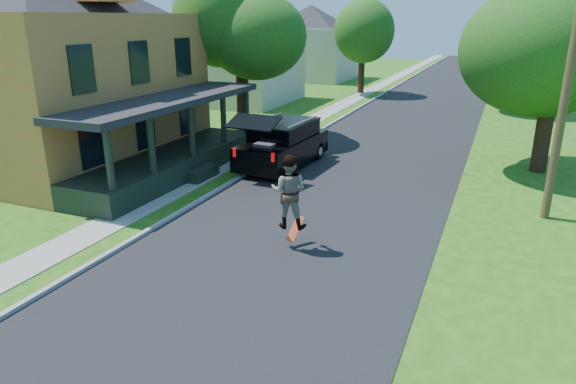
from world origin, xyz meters
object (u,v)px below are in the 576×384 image
at_px(black_suv, 283,144).
at_px(utility_pole_near, 575,43).
at_px(skateboarder, 289,191).
at_px(tree_right_near, 558,39).

height_order(black_suv, utility_pole_near, utility_pole_near).
relative_size(skateboarder, tree_right_near, 0.25).
bearing_deg(tree_right_near, black_suv, -160.84).
xyz_separation_m(black_suv, tree_right_near, (10.00, 3.48, 4.29)).
distance_m(black_suv, skateboarder, 8.14).
bearing_deg(utility_pole_near, tree_right_near, 101.20).
bearing_deg(skateboarder, tree_right_near, -131.50).
xyz_separation_m(skateboarder, tree_right_near, (6.64, 10.86, 3.65)).
bearing_deg(utility_pole_near, black_suv, 178.19).
relative_size(skateboarder, utility_pole_near, 0.20).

